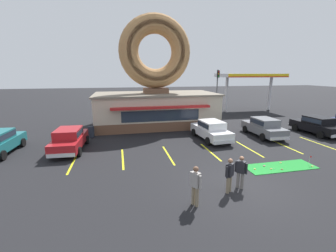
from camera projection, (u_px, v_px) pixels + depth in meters
The scene contains 28 objects.
ground_plane at pixel (241, 187), 10.82m from camera, with size 160.00×160.00×0.00m, color black.
donut_shop_building at pixel (156, 89), 22.83m from camera, with size 12.30×6.75×10.96m.
putting_mat at pixel (280, 167), 13.12m from camera, with size 4.18×1.42×0.03m, color #1E842D.
mini_donut_near_left at pixel (255, 169), 12.72m from camera, with size 0.13×0.13×0.04m, color #E5C666.
mini_donut_near_right at pixel (264, 166), 13.16m from camera, with size 0.13×0.13×0.04m, color #D8667F.
mini_donut_mid_left at pixel (282, 169), 12.70m from camera, with size 0.13×0.13×0.04m, color #A5724C.
mini_donut_mid_centre at pixel (312, 166), 13.12m from camera, with size 0.13×0.13×0.04m, color #E5C666.
mini_donut_mid_right at pixel (271, 169), 12.76m from camera, with size 0.13×0.13×0.04m, color #E5C666.
mini_donut_far_left at pixel (281, 163), 13.64m from camera, with size 0.13×0.13×0.04m, color #E5C666.
golf_ball at pixel (274, 168), 12.81m from camera, with size 0.04×0.04×0.04m, color white.
putting_flag_pin at pixel (310, 158), 13.28m from camera, with size 0.13×0.01×0.55m.
car_black at pixel (317, 125), 20.06m from camera, with size 2.12×4.62×1.60m.
car_white at pixel (211, 129), 18.33m from camera, with size 2.21×4.67×1.60m.
car_grey at pixel (264, 126), 19.35m from camera, with size 2.06×4.60×1.60m.
car_red at pixel (69, 139), 15.76m from camera, with size 2.16×4.64×1.60m.
pedestrian_blue_sweater_man at pixel (230, 174), 10.14m from camera, with size 0.50×0.42×1.65m.
pedestrian_hooded_kid at pixel (241, 171), 10.53m from camera, with size 0.44×0.46×1.61m.
pedestrian_leather_jacket_man at pixel (195, 184), 9.11m from camera, with size 0.39×0.54×1.73m.
trash_bin at pixel (91, 132), 19.08m from camera, with size 0.57×0.57×0.97m.
traffic_light_pole at pixel (217, 86), 29.37m from camera, with size 0.28×0.47×5.80m.
gas_station_canopy at pixel (250, 77), 31.89m from camera, with size 9.00×4.46×5.30m.
parking_stripe_far_left at pixel (73, 162), 13.80m from camera, with size 0.12×3.60×0.01m, color yellow.
parking_stripe_left at pixel (123, 158), 14.42m from camera, with size 0.12×3.60×0.01m, color yellow.
parking_stripe_mid_left at pixel (168, 155), 15.05m from camera, with size 0.12×3.60×0.01m, color yellow.
parking_stripe_centre at pixel (210, 152), 15.68m from camera, with size 0.12×3.60×0.01m, color yellow.
parking_stripe_mid_right at pixel (249, 149), 16.30m from camera, with size 0.12×3.60×0.01m, color yellow.
parking_stripe_right at pixel (285, 146), 16.93m from camera, with size 0.12×3.60×0.01m, color yellow.
parking_stripe_far_right at pixel (318, 143), 17.56m from camera, with size 0.12×3.60×0.01m, color yellow.
Camera 1 is at (-5.57, -8.87, 5.35)m, focal length 24.00 mm.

